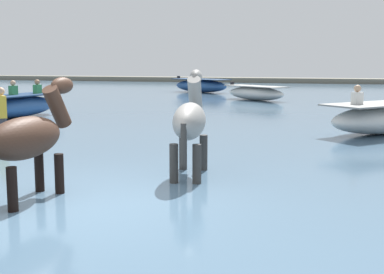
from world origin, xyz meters
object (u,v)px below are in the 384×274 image
(horse_trailing_grey, at_px, (190,124))
(person_wading_close, at_px, (2,118))
(horse_lead_dark_bay, at_px, (29,141))
(boat_mid_channel, at_px, (16,106))
(boat_near_port, at_px, (201,86))
(boat_distant_east, at_px, (255,93))

(horse_trailing_grey, relative_size, person_wading_close, 1.30)
(horse_lead_dark_bay, distance_m, boat_mid_channel, 11.18)
(horse_lead_dark_bay, height_order, boat_mid_channel, horse_lead_dark_bay)
(boat_mid_channel, height_order, boat_near_port, boat_mid_channel)
(boat_distant_east, distance_m, boat_mid_channel, 11.86)
(horse_trailing_grey, bearing_deg, person_wading_close, 152.89)
(horse_lead_dark_bay, bearing_deg, person_wading_close, 128.66)
(boat_distant_east, xyz_separation_m, boat_mid_channel, (-6.40, -9.98, 0.04))
(horse_trailing_grey, height_order, boat_mid_channel, horse_trailing_grey)
(boat_near_port, distance_m, person_wading_close, 19.54)
(horse_lead_dark_bay, height_order, horse_trailing_grey, horse_trailing_grey)
(horse_trailing_grey, bearing_deg, boat_near_port, 104.53)
(horse_trailing_grey, height_order, boat_distant_east, horse_trailing_grey)
(horse_lead_dark_bay, relative_size, horse_trailing_grey, 0.96)
(boat_distant_east, bearing_deg, boat_mid_channel, -122.69)
(horse_lead_dark_bay, xyz_separation_m, person_wading_close, (-3.97, 4.97, -0.33))
(boat_distant_east, height_order, person_wading_close, person_wading_close)
(horse_lead_dark_bay, bearing_deg, boat_distant_east, 90.02)
(boat_distant_east, bearing_deg, boat_near_port, 127.65)
(horse_lead_dark_bay, distance_m, boat_distant_east, 19.13)
(boat_mid_channel, relative_size, boat_near_port, 0.89)
(horse_trailing_grey, distance_m, person_wading_close, 6.34)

